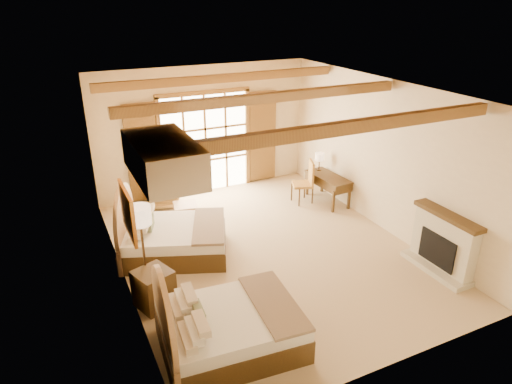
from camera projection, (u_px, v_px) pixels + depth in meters
floor at (266, 250)px, 9.17m from camera, size 7.00×7.00×0.00m
wall_back at (204, 130)px, 11.43m from camera, size 5.50×0.00×5.50m
wall_left at (117, 203)px, 7.45m from camera, size 0.00×7.00×7.00m
wall_right at (383, 156)px, 9.62m from camera, size 0.00×7.00×7.00m
ceiling at (268, 91)px, 7.89m from camera, size 7.00×7.00×0.00m
ceiling_beams at (268, 98)px, 7.94m from camera, size 5.39×4.60×0.18m
french_doors at (206, 144)px, 11.52m from camera, size 3.95×0.08×2.60m
fireplace at (442, 246)px, 8.33m from camera, size 0.46×1.40×1.16m
painting at (128, 212)px, 6.78m from camera, size 0.06×0.95×0.75m
canopy_valance at (163, 158)px, 5.39m from camera, size 0.70×1.40×0.45m
bed_near at (221, 328)px, 6.46m from camera, size 2.08×1.64×1.29m
bed_far at (168, 238)px, 8.84m from camera, size 2.49×2.11×1.30m
nightstand at (154, 289)px, 7.43m from camera, size 0.69×0.69×0.65m
floor_lamp at (140, 221)px, 7.17m from camera, size 0.36×0.36×1.71m
armchair at (163, 192)px, 11.00m from camera, size 0.88×0.90×0.68m
ottoman at (186, 212)px, 10.37m from camera, size 0.60×0.60×0.37m
desk at (328, 188)px, 11.21m from camera, size 0.62×1.28×0.67m
desk_chair at (303, 189)px, 11.20m from camera, size 0.62×0.60×1.06m
desk_lamp at (320, 157)px, 11.33m from camera, size 0.22×0.22×0.44m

